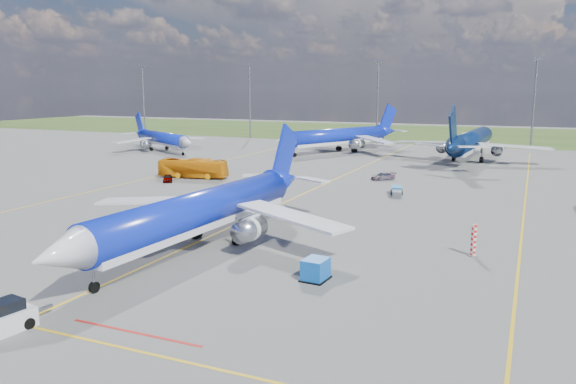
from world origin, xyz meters
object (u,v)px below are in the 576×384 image
at_px(main_airliner, 201,248).
at_px(service_car_a, 168,178).
at_px(baggage_tug_c, 277,175).
at_px(baggage_tug_w, 397,192).
at_px(bg_jet_nw, 163,151).
at_px(bg_jet_n, 470,160).
at_px(pushback_tug, 0,320).
at_px(uld_container, 316,269).
at_px(service_car_b, 253,192).
at_px(warning_post, 474,240).
at_px(apron_bus, 193,168).
at_px(bg_jet_nnw, 338,152).
at_px(service_car_c, 383,176).

relative_size(main_airliner, service_car_a, 11.37).
relative_size(service_car_a, baggage_tug_c, 0.83).
distance_m(main_airliner, baggage_tug_w, 36.44).
height_order(bg_jet_nw, baggage_tug_w, bg_jet_nw).
distance_m(bg_jet_n, pushback_tug, 104.06).
bearing_deg(baggage_tug_c, uld_container, -43.23).
bearing_deg(pushback_tug, uld_container, 58.50).
bearing_deg(service_car_b, baggage_tug_w, -42.86).
relative_size(warning_post, apron_bus, 0.25).
relative_size(bg_jet_nw, service_car_a, 9.35).
xyz_separation_m(bg_jet_nnw, service_car_a, (-12.28, -52.17, 0.61)).
bearing_deg(bg_jet_nw, baggage_tug_w, -87.14).
bearing_deg(bg_jet_nw, service_car_c, -79.15).
xyz_separation_m(warning_post, main_airliner, (-24.55, -7.87, -1.50)).
height_order(warning_post, bg_jet_nw, bg_jet_nw).
xyz_separation_m(service_car_b, service_car_c, (13.52, 21.67, -0.06)).
bearing_deg(service_car_c, warning_post, -18.44).
xyz_separation_m(uld_container, baggage_tug_c, (-24.93, 46.91, -0.44)).
bearing_deg(baggage_tug_c, pushback_tug, -62.32).
bearing_deg(baggage_tug_w, bg_jet_nnw, 103.87).
height_order(bg_jet_nw, baggage_tug_c, bg_jet_nw).
height_order(main_airliner, pushback_tug, main_airliner).
bearing_deg(apron_bus, bg_jet_nnw, -22.25).
distance_m(bg_jet_n, service_car_b, 60.35).
bearing_deg(uld_container, bg_jet_nw, 137.29).
distance_m(bg_jet_nnw, pushback_tug, 105.59).
relative_size(bg_jet_nnw, uld_container, 19.16).
bearing_deg(pushback_tug, service_car_a, 124.26).
height_order(bg_jet_nw, service_car_b, bg_jet_nw).
relative_size(bg_jet_nnw, pushback_tug, 7.02).
bearing_deg(service_car_a, warning_post, -58.25).
xyz_separation_m(bg_jet_nw, main_airliner, (54.37, -68.77, 0.00)).
relative_size(main_airliner, pushback_tug, 6.84).
relative_size(bg_jet_n, apron_bus, 3.78).
xyz_separation_m(warning_post, service_car_c, (-18.43, 39.52, -0.88)).
bearing_deg(apron_bus, service_car_c, -79.72).
distance_m(bg_jet_nw, uld_container, 99.58).
relative_size(warning_post, service_car_a, 0.83).
bearing_deg(bg_jet_nnw, service_car_b, -57.76).
relative_size(baggage_tug_w, baggage_tug_c, 1.23).
xyz_separation_m(bg_jet_nw, pushback_tug, (52.99, -90.22, 0.80)).
bearing_deg(service_car_c, bg_jet_nnw, 165.59).
height_order(bg_jet_n, uld_container, bg_jet_n).
bearing_deg(service_car_a, service_car_c, -6.90).
bearing_deg(service_car_c, baggage_tug_w, -21.14).
relative_size(bg_jet_nnw, baggage_tug_w, 7.90).
xyz_separation_m(warning_post, bg_jet_n, (-7.76, 73.14, -1.50)).
distance_m(warning_post, baggage_tug_w, 29.83).
height_order(service_car_c, baggage_tug_w, service_car_c).
bearing_deg(bg_jet_nnw, bg_jet_n, 21.38).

